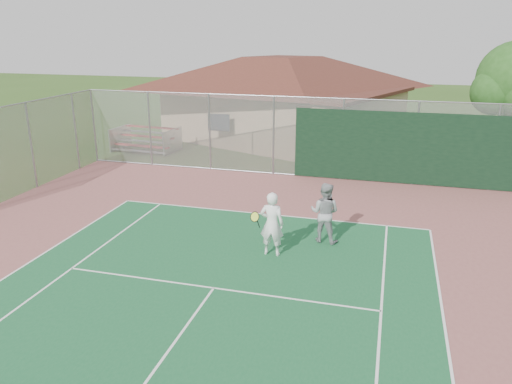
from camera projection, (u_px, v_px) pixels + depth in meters
The scene contains 6 objects.
back_fence at pixel (344, 142), 21.23m from camera, with size 20.08×0.11×3.53m.
side_fence_left at pixel (31, 146), 20.15m from camera, with size 0.08×9.00×3.50m.
clubhouse at pixel (282, 90), 28.78m from camera, with size 15.47×13.01×5.68m.
bleachers at pixel (146, 139), 26.73m from camera, with size 3.33×2.16×1.22m.
player_white_front at pixel (272, 224), 14.18m from camera, with size 0.97×0.72×1.89m.
player_grey_back at pixel (325, 213), 15.10m from camera, with size 1.01×0.84×1.87m.
Camera 1 is at (4.00, -4.12, 6.23)m, focal length 35.00 mm.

